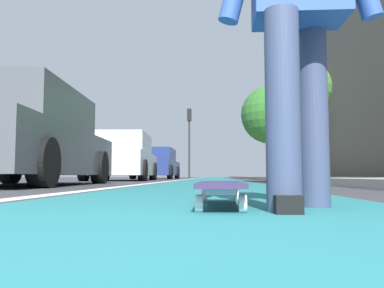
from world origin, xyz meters
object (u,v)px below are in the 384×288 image
object	(u,v)px
skateboard	(220,187)
parked_car_near	(23,140)
traffic_light	(189,130)
street_tree_mid	(301,89)
street_tree_far	(270,115)
parked_car_far	(156,164)
parked_car_mid	(122,158)

from	to	relation	value
skateboard	parked_car_near	world-z (taller)	parked_car_near
traffic_light	skateboard	bearing A→B (deg)	-175.97
parked_car_near	street_tree_mid	bearing A→B (deg)	-38.98
traffic_light	street_tree_mid	distance (m)	13.19
skateboard	street_tree_far	bearing A→B (deg)	-8.62
parked_car_near	street_tree_far	distance (m)	16.00
parked_car_far	street_tree_far	size ratio (longest dim) A/B	0.96
parked_car_mid	traffic_light	size ratio (longest dim) A/B	0.99
street_tree_far	street_tree_mid	bearing A→B (deg)	180.00
parked_car_mid	street_tree_far	bearing A→B (deg)	-35.45
street_tree_mid	skateboard	bearing A→B (deg)	165.81
parked_car_mid	street_tree_far	world-z (taller)	street_tree_far
parked_car_mid	skateboard	bearing A→B (deg)	-164.35
parked_car_near	traffic_light	bearing A→B (deg)	-3.81
street_tree_mid	street_tree_far	size ratio (longest dim) A/B	0.84
street_tree_far	parked_car_far	bearing A→B (deg)	102.18
parked_car_near	parked_car_far	distance (m)	13.45
parked_car_far	street_tree_far	world-z (taller)	street_tree_far
parked_car_far	street_tree_mid	world-z (taller)	street_tree_mid
skateboard	street_tree_mid	bearing A→B (deg)	-14.19
street_tree_mid	street_tree_far	distance (m)	7.51
parked_car_near	street_tree_far	xyz separation A→B (m)	(14.68, -5.81, 2.59)
skateboard	street_tree_mid	size ratio (longest dim) A/B	0.21
parked_car_near	parked_car_far	xyz separation A→B (m)	(13.44, -0.09, 0.02)
parked_car_far	street_tree_mid	xyz separation A→B (m)	(-6.27, -5.72, 2.28)
parked_car_mid	parked_car_far	size ratio (longest dim) A/B	0.96
street_tree_far	traffic_light	bearing A→B (deg)	42.62
parked_car_near	traffic_light	world-z (taller)	traffic_light
parked_car_mid	street_tree_far	xyz separation A→B (m)	(8.15, -5.80, 2.59)
parked_car_mid	parked_car_near	bearing A→B (deg)	179.96
parked_car_near	skateboard	bearing A→B (deg)	-143.77
parked_car_far	street_tree_mid	distance (m)	8.79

